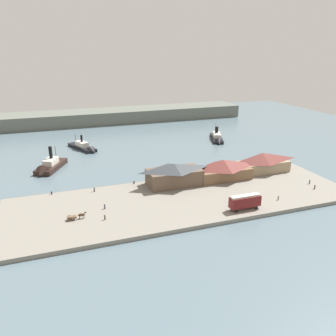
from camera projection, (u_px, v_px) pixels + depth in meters
ground_plane at (163, 178)px, 128.64m from camera, size 320.00×320.00×0.00m
quay_promenade at (185, 199)px, 108.86m from camera, size 110.00×36.00×1.20m
seawall_edge at (166, 180)px, 125.27m from camera, size 110.00×0.80×1.00m
ferry_shed_customs_shed at (174, 174)px, 118.02m from camera, size 18.85×9.88×7.57m
ferry_shed_central_terminal at (223, 169)px, 123.86m from camera, size 20.05×10.08×7.09m
ferry_shed_east_terminal at (262, 162)px, 130.37m from camera, size 21.66×8.14×7.57m
street_tram at (245, 201)px, 100.12m from camera, size 9.53×2.78×4.49m
horse_cart at (76, 216)px, 94.70m from camera, size 5.37×1.40×1.87m
pedestrian_near_east_shed at (310, 182)px, 119.73m from camera, size 0.39×0.39×1.58m
pedestrian_by_tram at (315, 187)px, 115.28m from camera, size 0.39×0.39×1.58m
pedestrian_near_west_shed at (105, 206)px, 101.01m from camera, size 0.40×0.40×1.63m
pedestrian_standing_center at (278, 198)px, 106.90m from camera, size 0.38×0.38×1.52m
pedestrian_near_cart at (105, 217)px, 94.55m from camera, size 0.40×0.40×1.63m
pedestrian_at_waters_edge at (94, 189)px, 113.20m from camera, size 0.41×0.41×1.64m
mooring_post_center_east at (52, 193)px, 111.19m from camera, size 0.44×0.44×0.90m
mooring_post_west at (134, 182)px, 119.90m from camera, size 0.44×0.44×0.90m
ferry_moored_east at (85, 148)px, 163.71m from camera, size 12.85×21.26×8.50m
ferry_outer_harbor at (217, 138)px, 180.07m from camera, size 11.79×21.34×9.29m
ferry_approaching_east at (49, 167)px, 135.75m from camera, size 14.03×20.06×11.12m
far_headland at (109, 116)px, 225.19m from camera, size 180.00×24.00×8.00m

